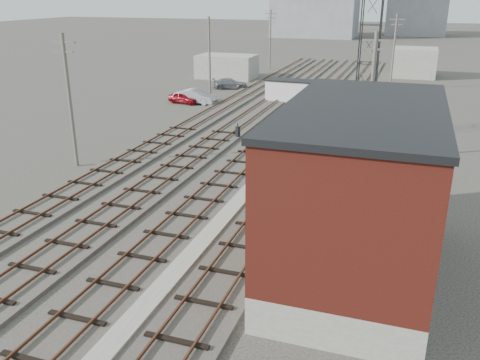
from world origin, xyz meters
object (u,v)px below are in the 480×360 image
at_px(signal_mast, 262,224).
at_px(switch_stand, 238,132).
at_px(car_red, 184,98).
at_px(car_grey, 230,84).
at_px(site_trailer, 292,91).
at_px(car_silver, 196,96).

relative_size(signal_mast, switch_stand, 2.90).
distance_m(signal_mast, car_red, 35.98).
bearing_deg(car_grey, car_red, 150.10).
distance_m(site_trailer, car_silver, 10.65).
height_order(signal_mast, car_red, signal_mast).
height_order(signal_mast, site_trailer, signal_mast).
bearing_deg(site_trailer, switch_stand, -90.58).
distance_m(signal_mast, car_grey, 44.44).
relative_size(car_red, car_silver, 0.76).
bearing_deg(signal_mast, switch_stand, 111.93).
xyz_separation_m(site_trailer, car_grey, (-9.39, 5.60, -0.59)).
relative_size(site_trailer, car_red, 1.65).
relative_size(signal_mast, car_grey, 0.82).
bearing_deg(site_trailer, signal_mast, -76.74).
distance_m(car_red, car_silver, 1.32).
distance_m(site_trailer, car_red, 11.96).
height_order(site_trailer, car_grey, site_trailer).
bearing_deg(site_trailer, car_silver, -154.67).
relative_size(switch_stand, car_grey, 0.28).
relative_size(signal_mast, site_trailer, 0.61).
xyz_separation_m(signal_mast, car_red, (-18.06, 31.08, -1.44)).
distance_m(site_trailer, car_grey, 10.95).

